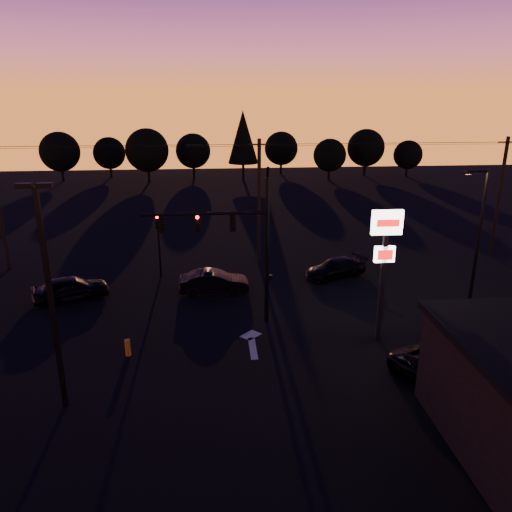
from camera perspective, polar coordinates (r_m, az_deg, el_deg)
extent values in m
plane|color=black|center=(24.34, -1.36, -11.70)|extent=(120.00, 120.00, 0.00)
cube|color=beige|center=(25.23, -0.36, -10.50)|extent=(0.35, 2.20, 0.01)
cube|color=beige|center=(26.46, -0.60, -9.03)|extent=(1.20, 1.20, 0.01)
cylinder|color=black|center=(26.45, 1.27, 0.37)|extent=(0.24, 0.24, 8.00)
cylinder|color=black|center=(25.45, 1.33, 9.38)|extent=(0.14, 0.52, 0.76)
cylinder|color=black|center=(25.70, -5.95, 4.83)|extent=(6.50, 0.16, 0.16)
cube|color=black|center=(25.84, -2.69, 3.84)|extent=(0.32, 0.22, 0.95)
sphere|color=black|center=(25.63, -2.69, 4.52)|extent=(0.18, 0.18, 0.18)
sphere|color=black|center=(25.70, -2.68, 3.87)|extent=(0.18, 0.18, 0.18)
sphere|color=black|center=(25.78, -2.67, 3.23)|extent=(0.18, 0.18, 0.18)
cube|color=black|center=(25.84, -6.69, 3.73)|extent=(0.32, 0.22, 0.95)
sphere|color=#FF0705|center=(25.62, -6.72, 4.41)|extent=(0.18, 0.18, 0.18)
sphere|color=black|center=(25.70, -6.70, 3.76)|extent=(0.18, 0.18, 0.18)
sphere|color=black|center=(25.78, -6.67, 3.12)|extent=(0.18, 0.18, 0.18)
cube|color=black|center=(25.96, -10.67, 3.60)|extent=(0.32, 0.22, 0.95)
sphere|color=black|center=(25.75, -10.74, 4.28)|extent=(0.18, 0.18, 0.18)
sphere|color=black|center=(25.82, -10.70, 3.64)|extent=(0.18, 0.18, 0.18)
sphere|color=black|center=(25.90, -10.66, 3.00)|extent=(0.18, 0.18, 0.18)
cube|color=black|center=(26.94, 1.63, -2.45)|extent=(0.22, 0.18, 0.28)
cylinder|color=black|center=(34.33, -10.98, 0.49)|extent=(0.14, 0.14, 3.60)
cube|color=black|center=(33.74, -11.19, 3.88)|extent=(0.30, 0.20, 0.90)
sphere|color=#FF0705|center=(33.55, -11.25, 4.36)|extent=(0.18, 0.18, 0.18)
sphere|color=black|center=(33.62, -11.22, 3.90)|extent=(0.18, 0.18, 0.18)
sphere|color=black|center=(33.69, -11.19, 3.44)|extent=(0.18, 0.18, 0.18)
cube|color=black|center=(20.56, -22.33, -5.12)|extent=(0.18, 0.18, 9.00)
cube|color=black|center=(19.42, -24.97, 7.30)|extent=(0.55, 0.30, 0.18)
cube|color=black|center=(19.19, -22.99, 7.45)|extent=(0.55, 0.30, 0.18)
cube|color=black|center=(25.60, 14.21, -2.76)|extent=(0.22, 0.22, 6.40)
cube|color=white|center=(24.69, 14.76, 3.73)|extent=(1.50, 0.25, 1.20)
cube|color=red|center=(24.57, 14.87, 3.65)|extent=(1.10, 0.02, 0.35)
cube|color=white|center=(25.13, 14.47, 0.21)|extent=(1.00, 0.22, 0.80)
cube|color=red|center=(25.02, 14.56, 0.12)|extent=(0.75, 0.02, 0.50)
cylinder|color=black|center=(31.65, 24.09, 1.79)|extent=(0.20, 0.20, 8.00)
cylinder|color=black|center=(30.56, 24.06, 8.79)|extent=(1.20, 0.14, 0.14)
cube|color=black|center=(30.29, 23.04, 8.75)|extent=(0.50, 0.22, 0.14)
plane|color=#FFB759|center=(30.30, 23.02, 8.60)|extent=(0.35, 0.35, 0.00)
cylinder|color=black|center=(35.97, 0.36, 6.13)|extent=(0.26, 0.26, 9.00)
cube|color=black|center=(35.31, 0.37, 12.64)|extent=(1.40, 0.10, 0.10)
cylinder|color=black|center=(41.65, 26.00, 5.98)|extent=(0.26, 0.26, 9.00)
cube|color=black|center=(41.08, 26.82, 11.54)|extent=(1.40, 0.10, 0.10)
cylinder|color=black|center=(35.05, -14.68, 11.92)|extent=(18.00, 0.02, 0.02)
cylinder|color=black|center=(35.63, -14.54, 12.12)|extent=(18.00, 0.02, 0.02)
cylinder|color=black|center=(36.22, -14.38, 12.15)|extent=(18.00, 0.02, 0.02)
cylinder|color=black|center=(36.67, 14.94, 12.18)|extent=(18.00, 0.02, 0.02)
cylinder|color=black|center=(37.23, 14.64, 12.37)|extent=(18.00, 0.02, 0.02)
cylinder|color=black|center=(37.80, 14.33, 12.40)|extent=(18.00, 0.02, 0.02)
cube|color=black|center=(23.01, 22.67, -11.21)|extent=(2.20, 0.05, 1.60)
cylinder|color=orange|center=(25.23, -14.45, -10.10)|extent=(0.28, 0.28, 0.83)
cylinder|color=black|center=(74.83, -21.22, 8.57)|extent=(0.36, 0.36, 1.62)
sphere|color=black|center=(74.40, -21.51, 11.03)|extent=(5.36, 5.36, 5.36)
cylinder|color=black|center=(76.31, -16.23, 9.17)|extent=(0.36, 0.36, 1.38)
sphere|color=black|center=(75.94, -16.42, 11.21)|extent=(4.54, 4.54, 4.54)
cylinder|color=black|center=(70.45, -12.15, 8.91)|extent=(0.36, 0.36, 1.75)
sphere|color=black|center=(69.97, -12.35, 11.73)|extent=(5.77, 5.78, 5.78)
cylinder|color=black|center=(73.92, -7.11, 9.52)|extent=(0.36, 0.36, 1.50)
sphere|color=black|center=(73.52, -7.20, 11.83)|extent=(4.95, 4.95, 4.95)
cylinder|color=black|center=(70.97, -1.46, 9.63)|extent=(0.36, 0.36, 2.38)
cone|color=black|center=(70.38, -1.50, 13.46)|extent=(4.18, 4.18, 7.12)
cylinder|color=black|center=(76.54, 2.86, 9.95)|extent=(0.36, 0.36, 1.50)
sphere|color=black|center=(76.14, 2.90, 12.18)|extent=(4.95, 4.95, 4.95)
cylinder|color=black|center=(71.80, 8.32, 9.15)|extent=(0.36, 0.36, 1.38)
sphere|color=black|center=(71.40, 8.42, 11.32)|extent=(4.54, 4.54, 4.54)
cylinder|color=black|center=(76.19, 12.28, 9.56)|extent=(0.36, 0.36, 1.62)
sphere|color=black|center=(75.77, 12.45, 11.98)|extent=(5.36, 5.36, 5.36)
cylinder|color=black|center=(77.26, 16.79, 9.18)|extent=(0.36, 0.36, 1.25)
sphere|color=black|center=(76.93, 16.97, 11.01)|extent=(4.12, 4.12, 4.12)
imported|color=black|center=(32.39, -20.40, -3.46)|extent=(4.77, 3.38, 1.51)
imported|color=black|center=(31.53, -4.82, -2.97)|extent=(4.37, 1.58, 1.43)
imported|color=black|center=(34.48, 9.12, -1.37)|extent=(4.70, 3.30, 1.26)
imported|color=black|center=(23.32, 20.29, -12.62)|extent=(3.93, 5.07, 1.28)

